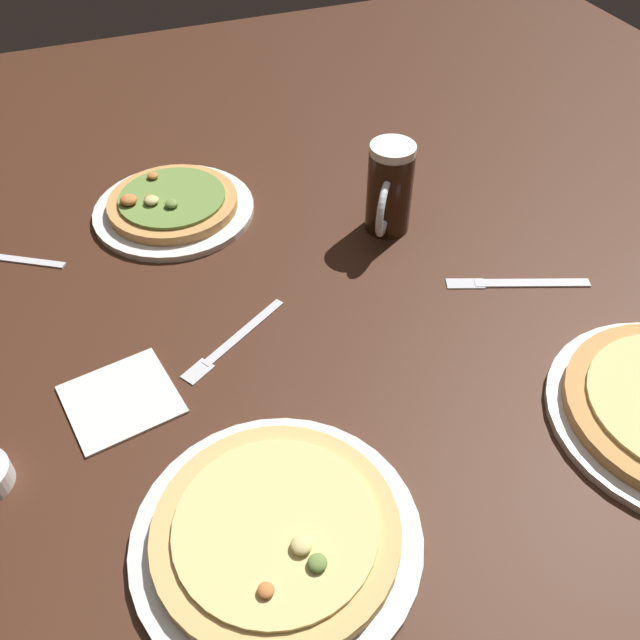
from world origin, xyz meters
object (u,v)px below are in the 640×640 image
object	(u,v)px
pizza_plate_side	(277,534)
napkin_folded	(121,398)
knife_right	(517,282)
beer_mug_dark	(389,190)
fork_spare	(233,341)
pizza_plate_far	(173,206)

from	to	relation	value
pizza_plate_side	napkin_folded	size ratio (longest dim) A/B	2.35
pizza_plate_side	knife_right	bearing A→B (deg)	29.44
beer_mug_dark	fork_spare	bearing A→B (deg)	-152.50
pizza_plate_side	fork_spare	xyz separation A→B (m)	(0.04, 0.32, -0.01)
pizza_plate_far	beer_mug_dark	distance (m)	0.38
fork_spare	beer_mug_dark	bearing A→B (deg)	27.50
napkin_folded	knife_right	size ratio (longest dim) A/B	0.63
pizza_plate_side	napkin_folded	bearing A→B (deg)	115.92
napkin_folded	knife_right	bearing A→B (deg)	1.06
pizza_plate_far	pizza_plate_side	bearing A→B (deg)	-92.53
napkin_folded	knife_right	xyz separation A→B (m)	(0.63, 0.01, -0.00)
beer_mug_dark	knife_right	size ratio (longest dim) A/B	0.72
knife_right	napkin_folded	bearing A→B (deg)	-178.94
napkin_folded	fork_spare	bearing A→B (deg)	16.57
pizza_plate_side	knife_right	xyz separation A→B (m)	(0.50, 0.28, -0.01)
pizza_plate_far	knife_right	distance (m)	0.61
beer_mug_dark	pizza_plate_far	bearing A→B (deg)	151.85
beer_mug_dark	knife_right	world-z (taller)	beer_mug_dark
pizza_plate_side	beer_mug_dark	world-z (taller)	beer_mug_dark
pizza_plate_far	knife_right	bearing A→B (deg)	-39.68
beer_mug_dark	knife_right	xyz separation A→B (m)	(0.13, -0.21, -0.08)
pizza_plate_far	pizza_plate_side	world-z (taller)	pizza_plate_far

